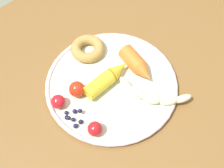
% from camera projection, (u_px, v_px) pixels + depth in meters
% --- Properties ---
extents(dining_table, '(1.13, 0.92, 0.75)m').
position_uv_depth(dining_table, '(103.00, 109.00, 0.85)').
color(dining_table, brown).
rests_on(dining_table, ground_plane).
extents(plate, '(0.35, 0.35, 0.02)m').
position_uv_depth(plate, '(112.00, 85.00, 0.78)').
color(plate, silver).
rests_on(plate, dining_table).
extents(banana, '(0.12, 0.17, 0.03)m').
position_uv_depth(banana, '(152.00, 96.00, 0.75)').
color(banana, beige).
rests_on(banana, plate).
extents(carrot_orange, '(0.06, 0.12, 0.04)m').
position_uv_depth(carrot_orange, '(137.00, 65.00, 0.79)').
color(carrot_orange, orange).
rests_on(carrot_orange, plate).
extents(carrot_yellow, '(0.14, 0.04, 0.04)m').
position_uv_depth(carrot_yellow, '(108.00, 78.00, 0.77)').
color(carrot_yellow, yellow).
rests_on(carrot_yellow, plate).
extents(donut, '(0.13, 0.13, 0.03)m').
position_uv_depth(donut, '(88.00, 49.00, 0.83)').
color(donut, '#B18845').
rests_on(donut, plate).
extents(blueberry_pile, '(0.04, 0.05, 0.02)m').
position_uv_depth(blueberry_pile, '(74.00, 117.00, 0.72)').
color(blueberry_pile, '#191638').
rests_on(blueberry_pile, plate).
extents(tomato_near, '(0.04, 0.04, 0.04)m').
position_uv_depth(tomato_near, '(95.00, 129.00, 0.69)').
color(tomato_near, red).
rests_on(tomato_near, plate).
extents(tomato_mid, '(0.04, 0.04, 0.04)m').
position_uv_depth(tomato_mid, '(77.00, 89.00, 0.75)').
color(tomato_mid, red).
rests_on(tomato_mid, plate).
extents(tomato_far, '(0.04, 0.04, 0.04)m').
position_uv_depth(tomato_far, '(58.00, 102.00, 0.73)').
color(tomato_far, red).
rests_on(tomato_far, plate).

